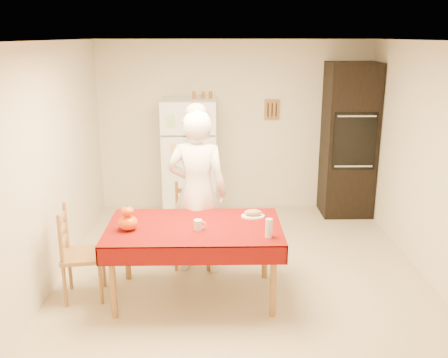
{
  "coord_description": "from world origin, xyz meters",
  "views": [
    {
      "loc": [
        -0.3,
        -5.06,
        2.55
      ],
      "look_at": [
        -0.19,
        0.2,
        1.03
      ],
      "focal_mm": 40.0,
      "sensor_mm": 36.0,
      "label": 1
    }
  ],
  "objects_px": {
    "oven_cabinet": "(349,140)",
    "coffee_mug": "(198,225)",
    "seated_woman": "(197,192)",
    "wine_glass": "(269,228)",
    "chair_far": "(192,221)",
    "chair_left": "(76,250)",
    "bread_plate": "(253,216)",
    "pumpkin_lower": "(128,223)",
    "refrigerator": "(190,159)",
    "dining_table": "(194,232)"
  },
  "relations": [
    {
      "from": "refrigerator",
      "to": "bread_plate",
      "type": "xyz_separation_m",
      "value": [
        0.74,
        -2.16,
        -0.08
      ]
    },
    {
      "from": "chair_far",
      "to": "seated_woman",
      "type": "relative_size",
      "value": 0.52
    },
    {
      "from": "chair_left",
      "to": "dining_table",
      "type": "bearing_deg",
      "value": -98.29
    },
    {
      "from": "chair_far",
      "to": "coffee_mug",
      "type": "relative_size",
      "value": 9.5
    },
    {
      "from": "chair_left",
      "to": "bread_plate",
      "type": "bearing_deg",
      "value": -90.57
    },
    {
      "from": "chair_left",
      "to": "bread_plate",
      "type": "distance_m",
      "value": 1.8
    },
    {
      "from": "chair_far",
      "to": "seated_woman",
      "type": "distance_m",
      "value": 0.45
    },
    {
      "from": "chair_left",
      "to": "coffee_mug",
      "type": "bearing_deg",
      "value": -103.18
    },
    {
      "from": "chair_far",
      "to": "chair_left",
      "type": "relative_size",
      "value": 1.0
    },
    {
      "from": "chair_left",
      "to": "bread_plate",
      "type": "xyz_separation_m",
      "value": [
        1.76,
        0.22,
        0.26
      ]
    },
    {
      "from": "coffee_mug",
      "to": "bread_plate",
      "type": "xyz_separation_m",
      "value": [
        0.55,
        0.34,
        -0.04
      ]
    },
    {
      "from": "refrigerator",
      "to": "coffee_mug",
      "type": "relative_size",
      "value": 17.0
    },
    {
      "from": "dining_table",
      "to": "wine_glass",
      "type": "xyz_separation_m",
      "value": [
        0.7,
        -0.29,
        0.16
      ]
    },
    {
      "from": "bread_plate",
      "to": "chair_far",
      "type": "bearing_deg",
      "value": 138.7
    },
    {
      "from": "coffee_mug",
      "to": "oven_cabinet",
      "type": "bearing_deg",
      "value": 50.59
    },
    {
      "from": "wine_glass",
      "to": "bread_plate",
      "type": "height_order",
      "value": "wine_glass"
    },
    {
      "from": "coffee_mug",
      "to": "wine_glass",
      "type": "xyz_separation_m",
      "value": [
        0.66,
        -0.19,
        0.04
      ]
    },
    {
      "from": "dining_table",
      "to": "wine_glass",
      "type": "bearing_deg",
      "value": -22.71
    },
    {
      "from": "dining_table",
      "to": "seated_woman",
      "type": "relative_size",
      "value": 0.94
    },
    {
      "from": "wine_glass",
      "to": "seated_woman",
      "type": "bearing_deg",
      "value": 127.04
    },
    {
      "from": "bread_plate",
      "to": "pumpkin_lower",
      "type": "bearing_deg",
      "value": -165.16
    },
    {
      "from": "pumpkin_lower",
      "to": "wine_glass",
      "type": "xyz_separation_m",
      "value": [
        1.32,
        -0.2,
        0.02
      ]
    },
    {
      "from": "oven_cabinet",
      "to": "pumpkin_lower",
      "type": "distance_m",
      "value": 3.75
    },
    {
      "from": "wine_glass",
      "to": "bread_plate",
      "type": "bearing_deg",
      "value": 101.16
    },
    {
      "from": "oven_cabinet",
      "to": "coffee_mug",
      "type": "relative_size",
      "value": 22.0
    },
    {
      "from": "chair_far",
      "to": "pumpkin_lower",
      "type": "bearing_deg",
      "value": -122.78
    },
    {
      "from": "dining_table",
      "to": "coffee_mug",
      "type": "bearing_deg",
      "value": -68.43
    },
    {
      "from": "coffee_mug",
      "to": "refrigerator",
      "type": "bearing_deg",
      "value": 94.38
    },
    {
      "from": "coffee_mug",
      "to": "pumpkin_lower",
      "type": "xyz_separation_m",
      "value": [
        -0.67,
        0.01,
        0.02
      ]
    },
    {
      "from": "chair_far",
      "to": "refrigerator",
      "type": "bearing_deg",
      "value": 93.28
    },
    {
      "from": "dining_table",
      "to": "bread_plate",
      "type": "distance_m",
      "value": 0.64
    },
    {
      "from": "oven_cabinet",
      "to": "chair_left",
      "type": "bearing_deg",
      "value": -143.68
    },
    {
      "from": "pumpkin_lower",
      "to": "chair_left",
      "type": "bearing_deg",
      "value": 169.53
    },
    {
      "from": "seated_woman",
      "to": "pumpkin_lower",
      "type": "height_order",
      "value": "seated_woman"
    },
    {
      "from": "seated_woman",
      "to": "wine_glass",
      "type": "relative_size",
      "value": 10.33
    },
    {
      "from": "seated_woman",
      "to": "coffee_mug",
      "type": "distance_m",
      "value": 0.72
    },
    {
      "from": "oven_cabinet",
      "to": "seated_woman",
      "type": "distance_m",
      "value": 2.8
    },
    {
      "from": "chair_far",
      "to": "chair_left",
      "type": "height_order",
      "value": "same"
    },
    {
      "from": "seated_woman",
      "to": "chair_far",
      "type": "bearing_deg",
      "value": -61.34
    },
    {
      "from": "chair_far",
      "to": "seated_woman",
      "type": "bearing_deg",
      "value": -70.16
    },
    {
      "from": "oven_cabinet",
      "to": "chair_left",
      "type": "distance_m",
      "value": 4.14
    },
    {
      "from": "refrigerator",
      "to": "oven_cabinet",
      "type": "distance_m",
      "value": 2.29
    },
    {
      "from": "chair_far",
      "to": "bread_plate",
      "type": "xyz_separation_m",
      "value": [
        0.65,
        -0.57,
        0.26
      ]
    },
    {
      "from": "wine_glass",
      "to": "coffee_mug",
      "type": "bearing_deg",
      "value": 164.04
    },
    {
      "from": "refrigerator",
      "to": "pumpkin_lower",
      "type": "bearing_deg",
      "value": -100.85
    },
    {
      "from": "chair_left",
      "to": "pumpkin_lower",
      "type": "bearing_deg",
      "value": -108.21
    },
    {
      "from": "chair_far",
      "to": "seated_woman",
      "type": "height_order",
      "value": "seated_woman"
    },
    {
      "from": "oven_cabinet",
      "to": "pumpkin_lower",
      "type": "bearing_deg",
      "value": -137.46
    },
    {
      "from": "oven_cabinet",
      "to": "bread_plate",
      "type": "bearing_deg",
      "value": -124.87
    },
    {
      "from": "chair_left",
      "to": "pumpkin_lower",
      "type": "relative_size",
      "value": 5.05
    }
  ]
}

